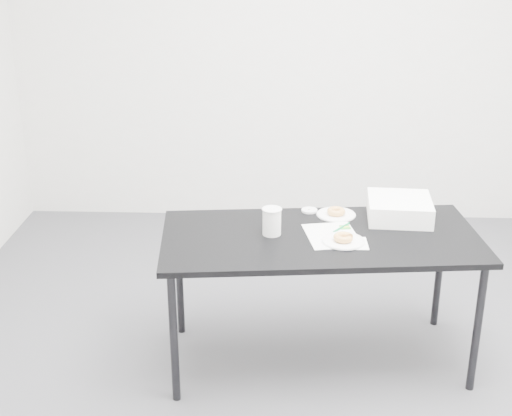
{
  "coord_description": "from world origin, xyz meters",
  "views": [
    {
      "loc": [
        -0.02,
        -3.17,
        2.13
      ],
      "look_at": [
        -0.15,
        0.02,
        0.85
      ],
      "focal_mm": 50.0,
      "sensor_mm": 36.0,
      "label": 1
    }
  ],
  "objects_px": {
    "donut_near": "(343,237)",
    "coffee_cup": "(272,221)",
    "plate_near": "(343,241)",
    "donut_far": "(336,211)",
    "table": "(320,245)",
    "bakery_box": "(399,209)",
    "plate_far": "(336,215)",
    "pen": "(341,227)",
    "scorecard": "(332,235)"
  },
  "relations": [
    {
      "from": "plate_near",
      "to": "bakery_box",
      "type": "bearing_deg",
      "value": 45.27
    },
    {
      "from": "coffee_cup",
      "to": "scorecard",
      "type": "bearing_deg",
      "value": -0.95
    },
    {
      "from": "scorecard",
      "to": "donut_far",
      "type": "relative_size",
      "value": 3.21
    },
    {
      "from": "table",
      "to": "scorecard",
      "type": "bearing_deg",
      "value": -8.3
    },
    {
      "from": "pen",
      "to": "plate_far",
      "type": "height_order",
      "value": "pen"
    },
    {
      "from": "donut_far",
      "to": "bakery_box",
      "type": "distance_m",
      "value": 0.32
    },
    {
      "from": "donut_near",
      "to": "bakery_box",
      "type": "height_order",
      "value": "bakery_box"
    },
    {
      "from": "table",
      "to": "bakery_box",
      "type": "relative_size",
      "value": 5.06
    },
    {
      "from": "table",
      "to": "donut_far",
      "type": "bearing_deg",
      "value": 65.12
    },
    {
      "from": "coffee_cup",
      "to": "bakery_box",
      "type": "xyz_separation_m",
      "value": [
        0.65,
        0.23,
        -0.02
      ]
    },
    {
      "from": "scorecard",
      "to": "donut_near",
      "type": "relative_size",
      "value": 3.17
    },
    {
      "from": "table",
      "to": "coffee_cup",
      "type": "xyz_separation_m",
      "value": [
        -0.24,
        0.0,
        0.12
      ]
    },
    {
      "from": "scorecard",
      "to": "plate_near",
      "type": "height_order",
      "value": "plate_near"
    },
    {
      "from": "donut_near",
      "to": "coffee_cup",
      "type": "distance_m",
      "value": 0.36
    },
    {
      "from": "donut_far",
      "to": "bakery_box",
      "type": "height_order",
      "value": "bakery_box"
    },
    {
      "from": "donut_near",
      "to": "bakery_box",
      "type": "xyz_separation_m",
      "value": [
        0.31,
        0.31,
        0.03
      ]
    },
    {
      "from": "plate_near",
      "to": "plate_far",
      "type": "xyz_separation_m",
      "value": [
        -0.01,
        0.34,
        -0.0
      ]
    },
    {
      "from": "donut_far",
      "to": "bakery_box",
      "type": "bearing_deg",
      "value": -4.82
    },
    {
      "from": "pen",
      "to": "bakery_box",
      "type": "relative_size",
      "value": 0.45
    },
    {
      "from": "plate_near",
      "to": "donut_near",
      "type": "distance_m",
      "value": 0.02
    },
    {
      "from": "pen",
      "to": "plate_near",
      "type": "bearing_deg",
      "value": -144.43
    },
    {
      "from": "plate_near",
      "to": "bakery_box",
      "type": "xyz_separation_m",
      "value": [
        0.31,
        0.31,
        0.05
      ]
    },
    {
      "from": "donut_far",
      "to": "plate_near",
      "type": "bearing_deg",
      "value": -87.88
    },
    {
      "from": "table",
      "to": "plate_far",
      "type": "height_order",
      "value": "plate_far"
    },
    {
      "from": "donut_near",
      "to": "plate_far",
      "type": "relative_size",
      "value": 0.48
    },
    {
      "from": "plate_near",
      "to": "coffee_cup",
      "type": "distance_m",
      "value": 0.36
    },
    {
      "from": "pen",
      "to": "plate_far",
      "type": "xyz_separation_m",
      "value": [
        -0.01,
        0.18,
        -0.0
      ]
    },
    {
      "from": "plate_far",
      "to": "bakery_box",
      "type": "xyz_separation_m",
      "value": [
        0.32,
        -0.03,
        0.05
      ]
    },
    {
      "from": "scorecard",
      "to": "bakery_box",
      "type": "bearing_deg",
      "value": 22.9
    },
    {
      "from": "scorecard",
      "to": "pen",
      "type": "height_order",
      "value": "pen"
    },
    {
      "from": "donut_near",
      "to": "donut_far",
      "type": "xyz_separation_m",
      "value": [
        -0.01,
        0.34,
        -0.0
      ]
    },
    {
      "from": "pen",
      "to": "coffee_cup",
      "type": "distance_m",
      "value": 0.36
    },
    {
      "from": "plate_far",
      "to": "plate_near",
      "type": "bearing_deg",
      "value": -87.88
    },
    {
      "from": "plate_near",
      "to": "bakery_box",
      "type": "height_order",
      "value": "bakery_box"
    },
    {
      "from": "donut_near",
      "to": "coffee_cup",
      "type": "xyz_separation_m",
      "value": [
        -0.34,
        0.08,
        0.04
      ]
    },
    {
      "from": "donut_near",
      "to": "plate_near",
      "type": "bearing_deg",
      "value": -90.0
    },
    {
      "from": "plate_near",
      "to": "donut_near",
      "type": "xyz_separation_m",
      "value": [
        0.0,
        0.0,
        0.02
      ]
    },
    {
      "from": "pen",
      "to": "coffee_cup",
      "type": "relative_size",
      "value": 1.04
    },
    {
      "from": "plate_near",
      "to": "donut_far",
      "type": "xyz_separation_m",
      "value": [
        -0.01,
        0.34,
        0.02
      ]
    },
    {
      "from": "plate_near",
      "to": "table",
      "type": "bearing_deg",
      "value": 143.58
    },
    {
      "from": "scorecard",
      "to": "table",
      "type": "bearing_deg",
      "value": 166.66
    },
    {
      "from": "pen",
      "to": "plate_near",
      "type": "relative_size",
      "value": 0.69
    },
    {
      "from": "table",
      "to": "coffee_cup",
      "type": "distance_m",
      "value": 0.27
    },
    {
      "from": "pen",
      "to": "donut_near",
      "type": "bearing_deg",
      "value": -144.43
    },
    {
      "from": "donut_near",
      "to": "donut_far",
      "type": "relative_size",
      "value": 1.01
    },
    {
      "from": "donut_near",
      "to": "donut_far",
      "type": "distance_m",
      "value": 0.34
    },
    {
      "from": "scorecard",
      "to": "plate_far",
      "type": "bearing_deg",
      "value": 71.39
    },
    {
      "from": "table",
      "to": "plate_far",
      "type": "distance_m",
      "value": 0.28
    },
    {
      "from": "plate_near",
      "to": "donut_far",
      "type": "relative_size",
      "value": 2.16
    },
    {
      "from": "pen",
      "to": "donut_far",
      "type": "distance_m",
      "value": 0.18
    }
  ]
}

